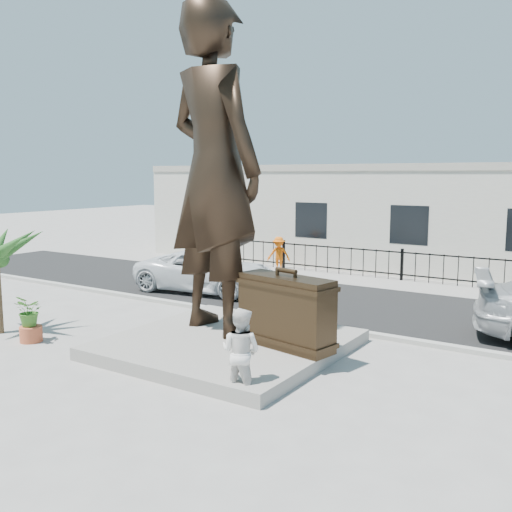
{
  "coord_description": "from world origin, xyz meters",
  "views": [
    {
      "loc": [
        7.38,
        -9.39,
        4.24
      ],
      "look_at": [
        0.0,
        2.0,
        2.3
      ],
      "focal_mm": 40.0,
      "sensor_mm": 36.0,
      "label": 1
    }
  ],
  "objects": [
    {
      "name": "worker",
      "position": [
        -5.12,
        11.72,
        0.8
      ],
      "size": [
        1.13,
        0.86,
        1.56
      ],
      "primitive_type": "imported",
      "rotation": [
        0.0,
        0.0,
        0.31
      ],
      "color": "orange",
      "rests_on": "far_sidewalk"
    },
    {
      "name": "fence",
      "position": [
        0.0,
        12.8,
        0.6
      ],
      "size": [
        22.0,
        0.1,
        1.2
      ],
      "primitive_type": "cube",
      "color": "black",
      "rests_on": "ground"
    },
    {
      "name": "curb",
      "position": [
        0.0,
        4.5,
        0.06
      ],
      "size": [
        40.0,
        0.25,
        0.12
      ],
      "primitive_type": "cube",
      "color": "#A5A399",
      "rests_on": "ground"
    },
    {
      "name": "shrub",
      "position": [
        -5.15,
        -0.65,
        0.81
      ],
      "size": [
        0.85,
        0.78,
        0.81
      ],
      "primitive_type": "imported",
      "rotation": [
        0.0,
        0.0,
        -0.23
      ],
      "color": "#397124",
      "rests_on": "planter"
    },
    {
      "name": "street",
      "position": [
        0.0,
        8.0,
        0.01
      ],
      "size": [
        40.0,
        7.0,
        0.01
      ],
      "primitive_type": "cube",
      "color": "black",
      "rests_on": "ground"
    },
    {
      "name": "planter",
      "position": [
        -5.15,
        -0.65,
        0.2
      ],
      "size": [
        0.56,
        0.56,
        0.4
      ],
      "primitive_type": "cylinder",
      "color": "#BE5432",
      "rests_on": "ground"
    },
    {
      "name": "far_sidewalk",
      "position": [
        0.0,
        12.0,
        0.01
      ],
      "size": [
        40.0,
        2.5,
        0.02
      ],
      "primitive_type": "cube",
      "color": "#9E9991",
      "rests_on": "ground"
    },
    {
      "name": "palm_tree",
      "position": [
        -6.58,
        -0.6,
        0.0
      ],
      "size": [
        1.8,
        1.8,
        3.2
      ],
      "primitive_type": null,
      "color": "#214C1B",
      "rests_on": "ground"
    },
    {
      "name": "suitcase",
      "position": [
        1.03,
        1.68,
        1.13
      ],
      "size": [
        2.45,
        1.18,
        1.65
      ],
      "primitive_type": "cube",
      "rotation": [
        0.0,
        0.0,
        -0.19
      ],
      "color": "black",
      "rests_on": "plinth"
    },
    {
      "name": "ground",
      "position": [
        0.0,
        0.0,
        0.0
      ],
      "size": [
        100.0,
        100.0,
        0.0
      ],
      "primitive_type": "plane",
      "color": "#9E9991",
      "rests_on": "ground"
    },
    {
      "name": "building",
      "position": [
        0.0,
        17.0,
        2.2
      ],
      "size": [
        28.0,
        7.0,
        4.4
      ],
      "primitive_type": "cube",
      "color": "silver",
      "rests_on": "ground"
    },
    {
      "name": "tourist",
      "position": [
        1.38,
        -0.67,
        0.86
      ],
      "size": [
        0.88,
        0.71,
        1.72
      ],
      "primitive_type": "imported",
      "rotation": [
        0.0,
        0.0,
        3.21
      ],
      "color": "silver",
      "rests_on": "ground"
    },
    {
      "name": "statue",
      "position": [
        -1.23,
        2.01,
        4.35
      ],
      "size": [
        3.34,
        2.6,
        8.11
      ],
      "primitive_type": "imported",
      "rotation": [
        0.0,
        0.0,
        2.9
      ],
      "color": "black",
      "rests_on": "plinth"
    },
    {
      "name": "plinth",
      "position": [
        -0.5,
        1.5,
        0.15
      ],
      "size": [
        5.2,
        5.2,
        0.3
      ],
      "primitive_type": "cube",
      "color": "gray",
      "rests_on": "ground"
    },
    {
      "name": "car_white",
      "position": [
        -5.24,
        6.83,
        0.75
      ],
      "size": [
        5.58,
        3.05,
        1.48
      ],
      "primitive_type": "imported",
      "rotation": [
        0.0,
        0.0,
        1.68
      ],
      "color": "white",
      "rests_on": "street"
    }
  ]
}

